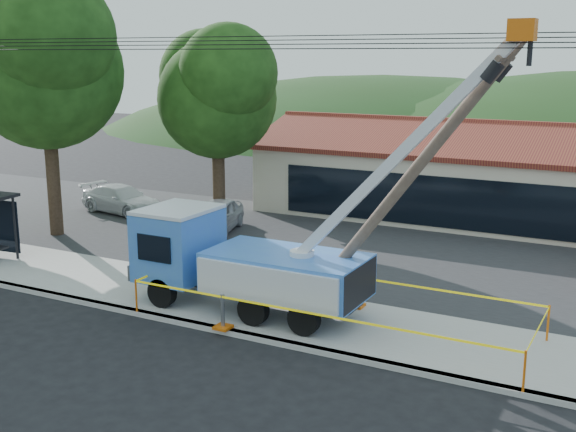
# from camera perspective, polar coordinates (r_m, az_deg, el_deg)

# --- Properties ---
(ground) EXTENTS (120.00, 120.00, 0.00)m
(ground) POSITION_cam_1_polar(r_m,az_deg,el_deg) (19.07, -9.32, -11.06)
(ground) COLOR black
(ground) RESTS_ON ground
(curb) EXTENTS (60.00, 0.25, 0.15)m
(curb) POSITION_cam_1_polar(r_m,az_deg,el_deg) (20.61, -5.77, -8.87)
(curb) COLOR #AAA79F
(curb) RESTS_ON ground
(sidewalk) EXTENTS (60.00, 4.00, 0.15)m
(sidewalk) POSITION_cam_1_polar(r_m,az_deg,el_deg) (22.11, -3.02, -7.30)
(sidewalk) COLOR #AAA79F
(sidewalk) RESTS_ON ground
(parking_lot) EXTENTS (60.00, 12.00, 0.10)m
(parking_lot) POSITION_cam_1_polar(r_m,az_deg,el_deg) (28.94, 5.15, -2.53)
(parking_lot) COLOR #28282B
(parking_lot) RESTS_ON ground
(strip_mall) EXTENTS (22.50, 8.53, 4.67)m
(strip_mall) POSITION_cam_1_polar(r_m,az_deg,el_deg) (34.90, 16.45, 2.70)
(strip_mall) COLOR beige
(strip_mall) RESTS_ON ground
(tree_west_near) EXTENTS (7.56, 6.72, 10.80)m
(tree_west_near) POSITION_cam_1_polar(r_m,az_deg,el_deg) (31.49, -18.69, 11.86)
(tree_west_near) COLOR #332316
(tree_west_near) RESTS_ON ground
(tree_lot) EXTENTS (6.30, 5.60, 8.94)m
(tree_lot) POSITION_cam_1_polar(r_m,az_deg,el_deg) (32.16, -5.65, 10.11)
(tree_lot) COLOR #332316
(tree_lot) RESTS_ON ground
(hill_west) EXTENTS (78.40, 56.00, 28.00)m
(hill_west) POSITION_cam_1_polar(r_m,az_deg,el_deg) (73.84, 7.46, 6.67)
(hill_west) COLOR #1E3B15
(hill_west) RESTS_ON ground
(utility_truck) EXTENTS (11.38, 3.85, 8.25)m
(utility_truck) POSITION_cam_1_polar(r_m,az_deg,el_deg) (21.45, -3.54, -3.41)
(utility_truck) COLOR black
(utility_truck) RESTS_ON ground
(leaning_pole) EXTENTS (6.21, 1.77, 8.19)m
(leaning_pole) POSITION_cam_1_polar(r_m,az_deg,el_deg) (19.20, 9.78, 3.32)
(leaning_pole) COLOR brown
(leaning_pole) RESTS_ON ground
(caution_tape) EXTENTS (11.18, 3.44, 1.00)m
(caution_tape) POSITION_cam_1_polar(r_m,az_deg,el_deg) (20.35, 3.43, -6.65)
(caution_tape) COLOR #D85B0B
(caution_tape) RESTS_ON ground
(car_silver) EXTENTS (2.71, 4.35, 1.38)m
(car_silver) POSITION_cam_1_polar(r_m,az_deg,el_deg) (31.45, -5.63, -1.40)
(car_silver) COLOR #B5B9BD
(car_silver) RESTS_ON ground
(car_white) EXTENTS (4.75, 2.51, 1.31)m
(car_white) POSITION_cam_1_polar(r_m,az_deg,el_deg) (35.94, -12.96, 0.12)
(car_white) COLOR silver
(car_white) RESTS_ON ground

